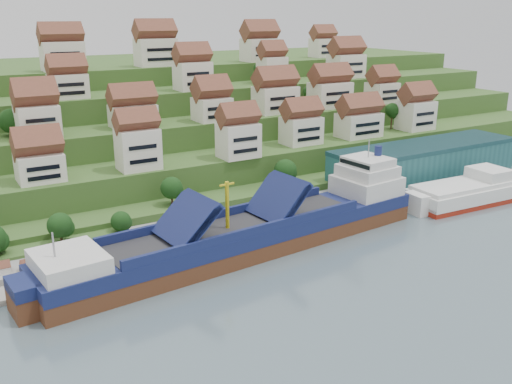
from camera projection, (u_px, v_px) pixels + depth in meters
ground at (312, 238)px, 126.78m from camera, size 300.00×300.00×0.00m
quay at (340, 201)px, 148.50m from camera, size 180.00×14.00×2.20m
pebble_beach at (27, 274)px, 108.19m from camera, size 45.00×20.00×1.00m
hillside at (146, 119)px, 208.48m from camera, size 260.00×128.00×31.00m
hillside_village at (203, 94)px, 170.81m from camera, size 154.69×64.34×28.92m
hillside_trees at (163, 141)px, 148.87m from camera, size 142.24×62.22×30.62m
warehouse at (424, 161)px, 163.91m from camera, size 60.00×15.00×10.00m
flagpole at (348, 185)px, 141.75m from camera, size 1.28×0.16×8.00m
beach_huts at (16, 271)px, 105.71m from camera, size 14.40×3.70×2.20m
cargo_ship at (255, 233)px, 119.87m from camera, size 87.52×21.33×19.33m
second_ship at (468, 193)px, 149.55m from camera, size 32.56×13.35×9.29m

